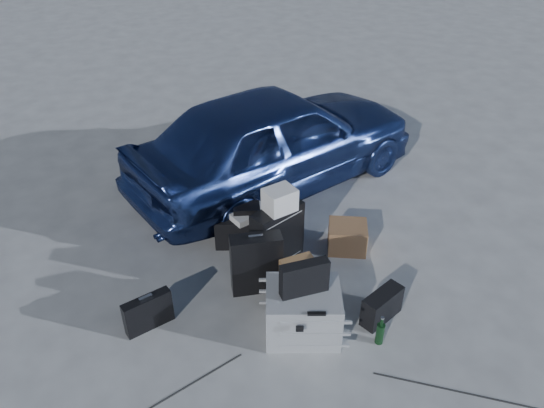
% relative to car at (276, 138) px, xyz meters
% --- Properties ---
extents(ground, '(60.00, 60.00, 0.00)m').
position_rel_car_xyz_m(ground, '(-0.48, -2.12, -0.60)').
color(ground, '#B5B5B0').
rests_on(ground, ground).
extents(car, '(3.76, 2.41, 1.19)m').
position_rel_car_xyz_m(car, '(0.00, 0.00, 0.00)').
color(car, '#2E4485').
rests_on(car, ground).
extents(pelican_case, '(0.72, 0.66, 0.43)m').
position_rel_car_xyz_m(pelican_case, '(-0.59, -2.28, -0.38)').
color(pelican_case, '#9EA0A3').
rests_on(pelican_case, ground).
extents(laptop_bag, '(0.39, 0.11, 0.29)m').
position_rel_car_xyz_m(laptop_bag, '(-0.59, -2.28, -0.02)').
color(laptop_bag, black).
rests_on(laptop_bag, pelican_case).
extents(briefcase, '(0.42, 0.20, 0.32)m').
position_rel_car_xyz_m(briefcase, '(-1.77, -1.81, -0.44)').
color(briefcase, black).
rests_on(briefcase, ground).
extents(suitcase_left, '(0.47, 0.23, 0.59)m').
position_rel_car_xyz_m(suitcase_left, '(-0.78, -1.67, -0.30)').
color(suitcase_left, black).
rests_on(suitcase_left, ground).
extents(suitcase_right, '(0.56, 0.38, 0.63)m').
position_rel_car_xyz_m(suitcase_right, '(-0.48, -1.39, -0.28)').
color(suitcase_right, black).
rests_on(suitcase_right, ground).
extents(white_carton, '(0.31, 0.27, 0.21)m').
position_rel_car_xyz_m(white_carton, '(-0.47, -1.40, 0.14)').
color(white_carton, silver).
rests_on(white_carton, suitcase_right).
extents(duffel_bag, '(0.69, 0.46, 0.32)m').
position_rel_car_xyz_m(duffel_bag, '(-0.66, -0.99, -0.44)').
color(duffel_bag, black).
rests_on(duffel_bag, ground).
extents(flat_box_white, '(0.44, 0.38, 0.07)m').
position_rel_car_xyz_m(flat_box_white, '(-0.64, -0.97, -0.24)').
color(flat_box_white, silver).
rests_on(flat_box_white, duffel_bag).
extents(flat_box_black, '(0.30, 0.25, 0.06)m').
position_rel_car_xyz_m(flat_box_black, '(-0.66, -0.97, -0.18)').
color(flat_box_black, black).
rests_on(flat_box_black, flat_box_white).
extents(kraft_bag, '(0.31, 0.20, 0.39)m').
position_rel_car_xyz_m(kraft_bag, '(-0.47, -1.87, -0.40)').
color(kraft_bag, olive).
rests_on(kraft_bag, ground).
extents(cardboard_box, '(0.47, 0.45, 0.28)m').
position_rel_car_xyz_m(cardboard_box, '(0.25, -1.41, -0.46)').
color(cardboard_box, '#9B6943').
rests_on(cardboard_box, ground).
extents(messenger_bag, '(0.42, 0.29, 0.28)m').
position_rel_car_xyz_m(messenger_bag, '(0.10, -2.37, -0.46)').
color(messenger_bag, black).
rests_on(messenger_bag, ground).
extents(green_bottle, '(0.08, 0.08, 0.27)m').
position_rel_car_xyz_m(green_bottle, '(-0.05, -2.60, -0.46)').
color(green_bottle, black).
rests_on(green_bottle, ground).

